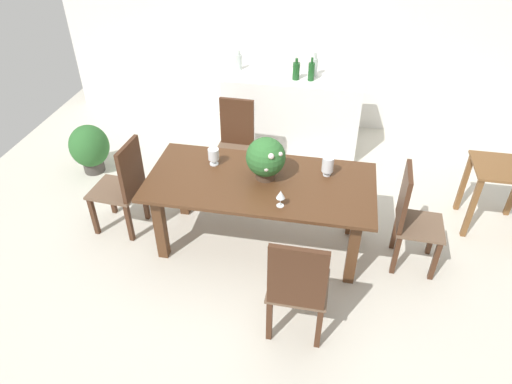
# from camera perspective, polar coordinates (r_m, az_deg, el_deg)

# --- Properties ---
(ground_plane) EXTENTS (7.04, 7.04, 0.00)m
(ground_plane) POSITION_cam_1_polar(r_m,az_deg,el_deg) (4.68, 0.64, -5.72)
(ground_plane) COLOR beige
(back_wall) EXTENTS (6.40, 0.10, 2.60)m
(back_wall) POSITION_cam_1_polar(r_m,az_deg,el_deg) (6.32, 5.14, 19.39)
(back_wall) COLOR white
(back_wall) RESTS_ON ground
(dining_table) EXTENTS (2.05, 0.97, 0.75)m
(dining_table) POSITION_cam_1_polar(r_m,az_deg,el_deg) (4.23, 0.54, 0.04)
(dining_table) COLOR #4C2D19
(dining_table) RESTS_ON ground
(chair_near_right) EXTENTS (0.46, 0.43, 1.02)m
(chair_near_right) POSITION_cam_1_polar(r_m,az_deg,el_deg) (3.49, 5.12, -11.45)
(chair_near_right) COLOR #422616
(chair_near_right) RESTS_ON ground
(chair_head_end) EXTENTS (0.49, 0.46, 1.00)m
(chair_head_end) POSITION_cam_1_polar(r_m,az_deg,el_deg) (4.65, -15.94, 0.96)
(chair_head_end) COLOR #422616
(chair_head_end) RESTS_ON ground
(chair_foot_end) EXTENTS (0.43, 0.43, 1.01)m
(chair_foot_end) POSITION_cam_1_polar(r_m,az_deg,el_deg) (4.30, 18.49, -2.75)
(chair_foot_end) COLOR #422616
(chair_foot_end) RESTS_ON ground
(chair_far_left) EXTENTS (0.42, 0.41, 1.01)m
(chair_far_left) POSITION_cam_1_polar(r_m,az_deg,el_deg) (5.17, -2.53, 6.36)
(chair_far_left) COLOR #422616
(chair_far_left) RESTS_ON ground
(flower_centerpiece) EXTENTS (0.35, 0.35, 0.40)m
(flower_centerpiece) POSITION_cam_1_polar(r_m,az_deg,el_deg) (4.08, 1.21, 4.20)
(flower_centerpiece) COLOR #4C3828
(flower_centerpiece) RESTS_ON dining_table
(crystal_vase_left) EXTENTS (0.10, 0.10, 0.17)m
(crystal_vase_left) POSITION_cam_1_polar(r_m,az_deg,el_deg) (4.34, -5.25, 4.56)
(crystal_vase_left) COLOR silver
(crystal_vase_left) RESTS_ON dining_table
(crystal_vase_center_near) EXTENTS (0.11, 0.11, 0.19)m
(crystal_vase_center_near) POSITION_cam_1_polar(r_m,az_deg,el_deg) (4.22, 8.82, 3.34)
(crystal_vase_center_near) COLOR silver
(crystal_vase_center_near) RESTS_ON dining_table
(wine_glass) EXTENTS (0.08, 0.08, 0.15)m
(wine_glass) POSITION_cam_1_polar(r_m,az_deg,el_deg) (3.80, 3.05, -0.37)
(wine_glass) COLOR silver
(wine_glass) RESTS_ON dining_table
(kitchen_counter) EXTENTS (1.66, 0.57, 0.97)m
(kitchen_counter) POSITION_cam_1_polar(r_m,az_deg,el_deg) (5.90, 4.36, 9.60)
(kitchen_counter) COLOR white
(kitchen_counter) RESTS_ON ground
(wine_bottle_clear) EXTENTS (0.07, 0.07, 0.28)m
(wine_bottle_clear) POSITION_cam_1_polar(r_m,az_deg,el_deg) (5.72, 7.22, 15.07)
(wine_bottle_clear) COLOR #B2BFB7
(wine_bottle_clear) RESTS_ON kitchen_counter
(wine_bottle_tall) EXTENTS (0.08, 0.08, 0.25)m
(wine_bottle_tall) POSITION_cam_1_polar(r_m,az_deg,el_deg) (5.60, 4.96, 14.64)
(wine_bottle_tall) COLOR #194C1E
(wine_bottle_tall) RESTS_ON kitchen_counter
(wine_bottle_amber) EXTENTS (0.06, 0.06, 0.23)m
(wine_bottle_amber) POSITION_cam_1_polar(r_m,az_deg,el_deg) (5.87, -2.09, 15.72)
(wine_bottle_amber) COLOR #B2BFB7
(wine_bottle_amber) RESTS_ON kitchen_counter
(wine_bottle_green) EXTENTS (0.07, 0.07, 0.27)m
(wine_bottle_green) POSITION_cam_1_polar(r_m,az_deg,el_deg) (5.58, 6.82, 14.52)
(wine_bottle_green) COLOR #194C1E
(wine_bottle_green) RESTS_ON kitchen_counter
(side_table) EXTENTS (0.59, 0.52, 0.71)m
(side_table) POSITION_cam_1_polar(r_m,az_deg,el_deg) (5.11, 27.86, 1.06)
(side_table) COLOR brown
(side_table) RESTS_ON ground
(potted_plant_floor) EXTENTS (0.46, 0.46, 0.60)m
(potted_plant_floor) POSITION_cam_1_polar(r_m,az_deg,el_deg) (5.81, -19.79, 5.17)
(potted_plant_floor) COLOR #423D38
(potted_plant_floor) RESTS_ON ground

